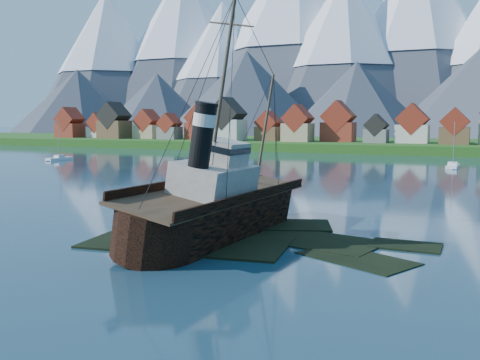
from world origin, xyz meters
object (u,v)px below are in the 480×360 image
at_px(sailboat_b, 59,159).
at_px(sailboat_e, 453,167).
at_px(tugboat_wreck, 221,204).
at_px(sailboat_a, 194,170).
at_px(sailboat_c, 230,163).

relative_size(sailboat_b, sailboat_e, 1.10).
bearing_deg(sailboat_b, tugboat_wreck, -37.21).
bearing_deg(tugboat_wreck, sailboat_a, 124.90).
xyz_separation_m(tugboat_wreck, sailboat_e, (16.89, 87.10, -2.65)).
relative_size(sailboat_a, sailboat_e, 1.07).
height_order(tugboat_wreck, sailboat_a, tugboat_wreck).
relative_size(tugboat_wreck, sailboat_e, 2.59).
bearing_deg(sailboat_b, sailboat_a, -12.12).
distance_m(sailboat_a, sailboat_e, 59.98).
bearing_deg(sailboat_e, sailboat_a, -145.85).
bearing_deg(sailboat_a, sailboat_c, 78.29).
xyz_separation_m(tugboat_wreck, sailboat_c, (-34.41, 74.32, -2.60)).
bearing_deg(sailboat_c, tugboat_wreck, -102.24).
bearing_deg(sailboat_a, tugboat_wreck, -71.06).
bearing_deg(sailboat_a, sailboat_e, 19.15).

